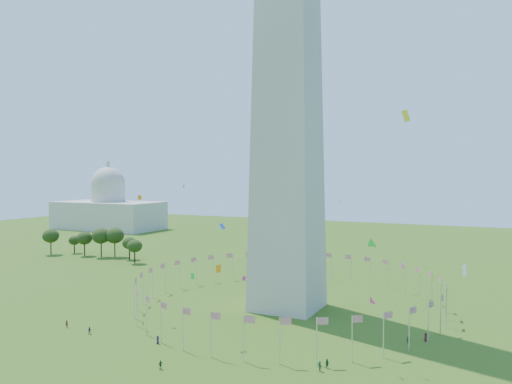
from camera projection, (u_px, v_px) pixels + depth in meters
ground at (182, 376)px, 88.88m from camera, size 600.00×600.00×0.00m
flag_ring at (287, 291)px, 133.76m from camera, size 80.24×80.24×9.00m
capitol_building at (108, 194)px, 328.15m from camera, size 70.00×35.00×46.00m
crowd at (215, 372)px, 88.46m from camera, size 99.69×70.39×1.90m
kites_aloft at (295, 246)px, 103.55m from camera, size 113.36×72.26×41.90m
tree_line_west at (98, 244)px, 216.42m from camera, size 55.04×15.84×12.54m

